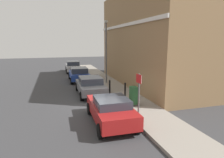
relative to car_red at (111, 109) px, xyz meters
The scene contains 12 objects.
ground 2.69m from the car_red, 85.44° to the left, with size 80.00×80.00×0.00m, color #38383A.
sidewalk 8.91m from the car_red, 75.26° to the left, with size 2.29×30.00×0.15m, color gray.
corner_building 10.76m from the car_red, 47.22° to the left, with size 7.10×13.74×8.50m.
car_red is the anchor object (origin of this frame).
car_grey 5.57m from the car_red, 89.76° to the left, with size 1.99×4.02×1.36m.
car_blue 11.04m from the car_red, 90.74° to the left, with size 2.01×3.96×1.40m.
car_silver 17.28m from the car_red, 90.42° to the left, with size 1.95×4.06×1.45m.
utility_cabinet 2.76m from the car_red, 42.79° to the left, with size 0.46×0.61×1.15m.
bollard_near_cabinet 4.23m from the car_red, 59.85° to the left, with size 0.14×0.14×1.04m.
bollard_far_kerb 5.10m from the car_red, 74.49° to the left, with size 0.14×0.14×1.04m.
street_sign 1.72m from the car_red, ahead, with size 0.08×0.60×2.30m.
lamppost 9.44m from the car_red, 76.27° to the left, with size 0.20×0.44×5.72m.
Camera 1 is at (-2.80, -11.45, 4.02)m, focal length 31.46 mm.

